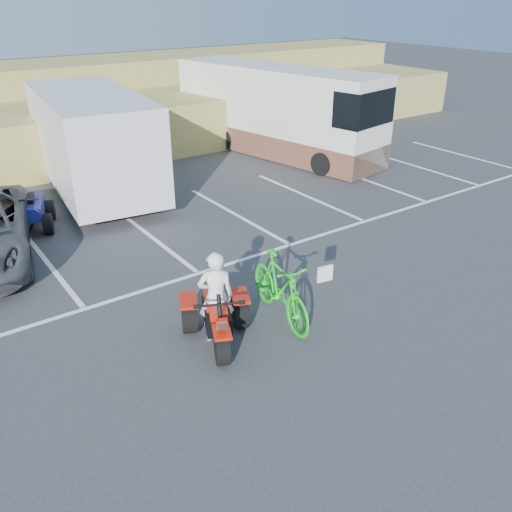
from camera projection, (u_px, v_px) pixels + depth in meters
ground at (259, 320)px, 10.76m from camera, size 100.00×100.00×0.00m
parking_stripes at (196, 240)px, 14.18m from camera, size 28.00×5.16×0.01m
grass_embankment at (33, 115)px, 21.46m from camera, size 40.00×8.50×3.10m
red_trike_atv at (218, 342)px, 10.08m from camera, size 1.91×2.12×1.13m
rider at (216, 297)px, 9.81m from camera, size 0.77×0.66×1.79m
green_dirt_bike at (280, 289)px, 10.52m from camera, size 1.02×2.33×1.36m
cargo_trailer at (93, 140)px, 16.77m from camera, size 3.44×6.96×3.12m
rv_motorhome at (276, 117)px, 21.18m from camera, size 3.93×9.29×3.24m
quad_atv_blue at (32, 228)px, 14.89m from camera, size 1.67×1.92×1.06m
quad_atv_green at (110, 213)px, 15.88m from camera, size 1.67×1.86×1.00m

